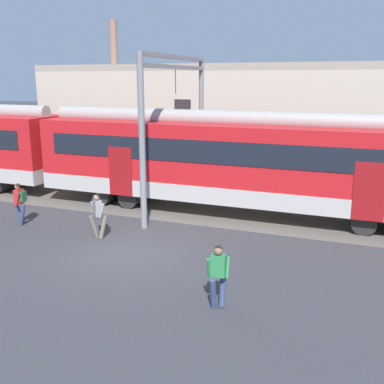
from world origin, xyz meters
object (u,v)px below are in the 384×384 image
at_px(commuter_train, 71,150).
at_px(pedestrian_grey, 98,213).
at_px(pedestrian_green, 218,271).
at_px(pedestrian_red, 20,200).

bearing_deg(commuter_train, pedestrian_grey, -46.95).
bearing_deg(commuter_train, pedestrian_green, -38.82).
relative_size(pedestrian_red, pedestrian_green, 1.00).
xyz_separation_m(pedestrian_grey, pedestrian_green, (5.54, -3.26, 0.03)).
bearing_deg(pedestrian_green, pedestrian_red, 159.16).
relative_size(commuter_train, pedestrian_red, 22.83).
xyz_separation_m(pedestrian_red, pedestrian_grey, (3.69, -0.26, -0.03)).
bearing_deg(pedestrian_red, commuter_train, 100.14).
distance_m(pedestrian_red, pedestrian_green, 9.88).
xyz_separation_m(commuter_train, pedestrian_green, (10.05, -8.09, -1.26)).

